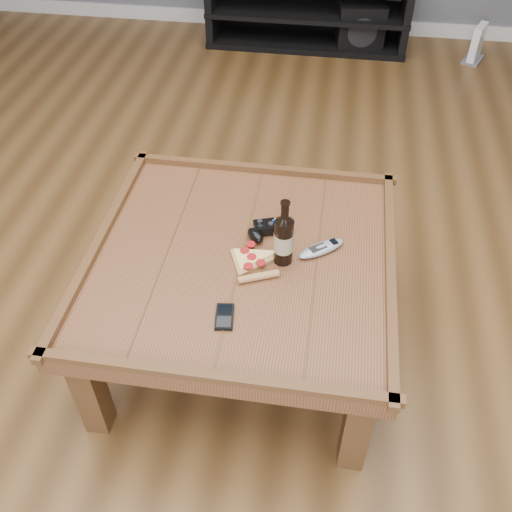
# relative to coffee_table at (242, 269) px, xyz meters

# --- Properties ---
(ground) EXTENTS (6.00, 6.00, 0.00)m
(ground) POSITION_rel_coffee_table_xyz_m (0.00, 0.00, -0.39)
(ground) COLOR #4B3015
(ground) RESTS_ON ground
(baseboard) EXTENTS (5.00, 0.02, 0.10)m
(baseboard) POSITION_rel_coffee_table_xyz_m (0.00, 2.99, -0.34)
(baseboard) COLOR silver
(baseboard) RESTS_ON ground
(coffee_table) EXTENTS (1.03, 1.03, 0.48)m
(coffee_table) POSITION_rel_coffee_table_xyz_m (0.00, 0.00, 0.00)
(coffee_table) COLOR #502C16
(coffee_table) RESTS_ON ground
(media_console) EXTENTS (1.40, 0.45, 0.50)m
(media_console) POSITION_rel_coffee_table_xyz_m (0.00, 2.75, -0.15)
(media_console) COLOR black
(media_console) RESTS_ON ground
(beer_bottle) EXTENTS (0.06, 0.06, 0.24)m
(beer_bottle) POSITION_rel_coffee_table_xyz_m (0.14, 0.00, 0.16)
(beer_bottle) COLOR black
(beer_bottle) RESTS_ON coffee_table
(game_controller) EXTENTS (0.15, 0.13, 0.04)m
(game_controller) POSITION_rel_coffee_table_xyz_m (0.07, 0.12, 0.08)
(game_controller) COLOR black
(game_controller) RESTS_ON coffee_table
(pizza_slice) EXTENTS (0.23, 0.28, 0.02)m
(pizza_slice) POSITION_rel_coffee_table_xyz_m (0.04, -0.03, 0.07)
(pizza_slice) COLOR tan
(pizza_slice) RESTS_ON coffee_table
(smartphone) EXTENTS (0.06, 0.10, 0.01)m
(smartphone) POSITION_rel_coffee_table_xyz_m (-0.00, -0.27, 0.07)
(smartphone) COLOR black
(smartphone) RESTS_ON coffee_table
(remote_control) EXTENTS (0.17, 0.15, 0.03)m
(remote_control) POSITION_rel_coffee_table_xyz_m (0.26, 0.06, 0.07)
(remote_control) COLOR gray
(remote_control) RESTS_ON coffee_table
(subwoofer) EXTENTS (0.36, 0.36, 0.32)m
(subwoofer) POSITION_rel_coffee_table_xyz_m (0.37, 2.74, -0.23)
(subwoofer) COLOR black
(subwoofer) RESTS_ON ground
(game_console) EXTENTS (0.18, 0.22, 0.25)m
(game_console) POSITION_rel_coffee_table_xyz_m (1.16, 2.62, -0.28)
(game_console) COLOR slate
(game_console) RESTS_ON ground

